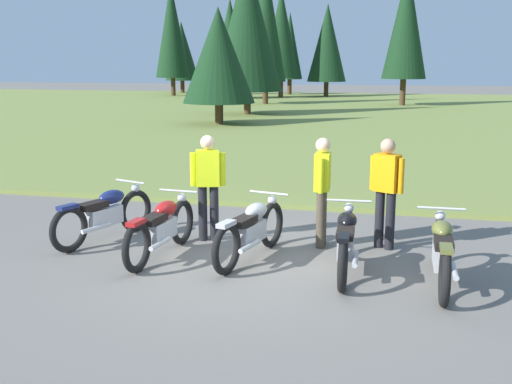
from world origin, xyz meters
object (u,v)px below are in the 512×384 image
motorcycle_black (346,241)px  rider_checking_bike (322,186)px  motorcycle_red (161,228)px  rider_with_back_turned (208,181)px  motorcycle_navy (105,214)px  rider_in_hivis_vest (386,187)px  motorcycle_olive (442,252)px  motorcycle_silver (251,230)px

motorcycle_black → rider_checking_bike: rider_checking_bike is taller
motorcycle_red → rider_with_back_turned: 1.17m
motorcycle_navy → rider_in_hivis_vest: size_ratio=1.20×
motorcycle_navy → motorcycle_olive: size_ratio=0.96×
motorcycle_olive → rider_checking_bike: size_ratio=1.26×
motorcycle_silver → motorcycle_olive: (2.58, -0.45, 0.00)m
motorcycle_navy → motorcycle_olive: 5.10m
motorcycle_navy → rider_in_hivis_vest: (4.28, 0.61, 0.51)m
motorcycle_red → rider_in_hivis_vest: (3.11, 1.17, 0.51)m
motorcycle_black → rider_in_hivis_vest: (0.47, 1.26, 0.51)m
motorcycle_red → rider_checking_bike: (2.17, 1.06, 0.51)m
rider_checking_bike → rider_with_back_turned: bearing=-177.4°
motorcycle_silver → rider_checking_bike: 1.35m
motorcycle_navy → rider_checking_bike: size_ratio=1.20×
motorcycle_olive → rider_in_hivis_vest: bearing=117.3°
rider_checking_bike → motorcycle_silver: bearing=-135.3°
rider_with_back_turned → motorcycle_navy: bearing=-165.2°
rider_with_back_turned → rider_in_hivis_vest: (2.71, 0.20, 0.00)m
motorcycle_olive → motorcycle_silver: bearing=170.0°
motorcycle_navy → motorcycle_silver: 2.48m
motorcycle_red → rider_with_back_turned: bearing=67.7°
motorcycle_red → rider_in_hivis_vest: rider_in_hivis_vest is taller
motorcycle_silver → motorcycle_navy: bearing=171.2°
motorcycle_black → rider_with_back_turned: (-2.25, 1.07, 0.51)m
motorcycle_silver → rider_checking_bike: size_ratio=1.24×
motorcycle_silver → rider_in_hivis_vest: rider_in_hivis_vest is taller
rider_with_back_turned → rider_in_hivis_vest: same height
motorcycle_navy → motorcycle_olive: same height
motorcycle_navy → rider_checking_bike: 3.42m
motorcycle_navy → motorcycle_red: bearing=-25.6°
motorcycle_silver → motorcycle_olive: same height
motorcycle_black → rider_checking_bike: bearing=112.6°
motorcycle_silver → motorcycle_black: (1.36, -0.27, 0.00)m
rider_checking_bike → rider_with_back_turned: same height
motorcycle_olive → rider_with_back_turned: rider_with_back_turned is taller
motorcycle_red → rider_with_back_turned: (0.40, 0.98, 0.51)m
rider_with_back_turned → rider_checking_bike: bearing=2.6°
motorcycle_black → motorcycle_olive: (1.21, -0.19, 0.00)m
rider_in_hivis_vest → rider_with_back_turned: bearing=-175.8°
motorcycle_olive → motorcycle_black: bearing=171.3°
motorcycle_red → rider_checking_bike: bearing=25.9°
motorcycle_black → motorcycle_navy: bearing=170.3°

